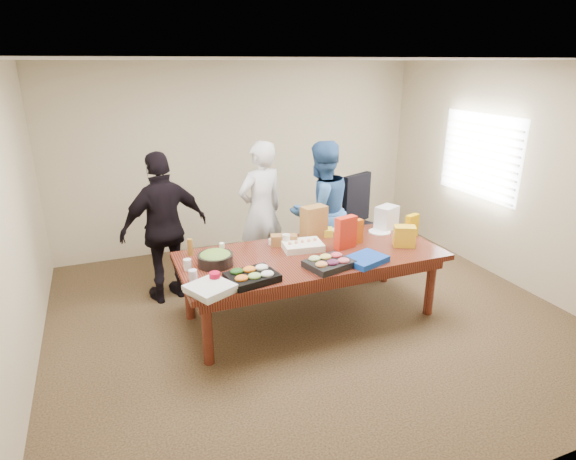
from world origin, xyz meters
name	(u,v)px	position (x,y,z in m)	size (l,w,h in m)	color
floor	(310,316)	(0.00, 0.00, -0.01)	(5.50, 5.00, 0.02)	#47301E
ceiling	(315,58)	(0.00, 0.00, 2.71)	(5.50, 5.00, 0.02)	white
wall_back	(242,156)	(0.00, 2.50, 1.35)	(5.50, 0.04, 2.70)	beige
wall_front	(498,313)	(0.00, -2.50, 1.35)	(5.50, 0.04, 2.70)	beige
wall_left	(7,234)	(-2.75, 0.00, 1.35)	(0.04, 5.00, 2.70)	beige
wall_right	(515,176)	(2.75, 0.00, 1.35)	(0.04, 5.00, 2.70)	beige
window_panel	(480,156)	(2.72, 0.60, 1.50)	(0.03, 1.40, 1.10)	white
window_blinds	(477,156)	(2.68, 0.60, 1.50)	(0.04, 1.36, 1.00)	beige
conference_table	(311,285)	(0.00, 0.00, 0.38)	(2.80, 1.20, 0.75)	#4C1C0F
office_chair	(364,227)	(1.18, 0.90, 0.61)	(0.62, 0.62, 1.22)	black
person_center	(261,211)	(-0.15, 1.21, 0.89)	(0.65, 0.43, 1.78)	silver
person_right	(321,211)	(0.55, 0.92, 0.89)	(0.87, 0.67, 1.78)	#2E5B98
person_left	(165,228)	(-1.38, 1.03, 0.88)	(1.04, 0.43, 1.77)	black
veggie_tray	(252,277)	(-0.79, -0.39, 0.78)	(0.45, 0.35, 0.07)	black
fruit_tray	(329,264)	(0.02, -0.38, 0.78)	(0.44, 0.34, 0.07)	black
sheet_cake	(302,246)	(-0.03, 0.16, 0.79)	(0.42, 0.32, 0.07)	white
salad_bowl	(215,260)	(-1.02, 0.09, 0.81)	(0.36, 0.36, 0.12)	black
chip_bag_blue	(366,260)	(0.42, -0.42, 0.78)	(0.41, 0.31, 0.06)	#0E3AA1
chip_bag_red	(346,232)	(0.42, 0.02, 0.93)	(0.24, 0.10, 0.35)	red
chip_bag_yellow	(412,226)	(1.30, 0.04, 0.88)	(0.18, 0.07, 0.27)	#F1B200
chip_bag_orange	(355,232)	(0.58, 0.10, 0.89)	(0.18, 0.08, 0.27)	#C2560F
mayo_jar	(286,240)	(-0.17, 0.29, 0.82)	(0.09, 0.09, 0.14)	silver
mustard_bottle	(305,232)	(0.12, 0.44, 0.84)	(0.06, 0.06, 0.17)	gold
dressing_bottle	(190,247)	(-1.20, 0.44, 0.84)	(0.06, 0.06, 0.18)	brown
ranch_bottle	(222,251)	(-0.91, 0.23, 0.83)	(0.06, 0.06, 0.17)	silver
banana_bunch	(321,232)	(0.34, 0.46, 0.79)	(0.26, 0.15, 0.09)	yellow
bread_loaf	(284,240)	(-0.18, 0.34, 0.81)	(0.29, 0.13, 0.12)	olive
kraft_bag	(314,222)	(0.23, 0.44, 0.94)	(0.29, 0.17, 0.38)	olive
red_cup	(215,279)	(-1.13, -0.37, 0.82)	(0.10, 0.10, 0.13)	#AA0725
clear_cup_a	(193,276)	(-1.30, -0.19, 0.80)	(0.08, 0.08, 0.11)	silver
clear_cup_b	(187,265)	(-1.30, 0.08, 0.80)	(0.08, 0.08, 0.11)	white
pizza_box_lower	(211,290)	(-1.20, -0.48, 0.77)	(0.36, 0.36, 0.04)	silver
pizza_box_upper	(210,287)	(-1.21, -0.50, 0.81)	(0.36, 0.36, 0.04)	silver
plate_a	(380,232)	(1.04, 0.30, 0.76)	(0.26, 0.26, 0.02)	white
plate_b	(341,230)	(0.64, 0.52, 0.76)	(0.23, 0.23, 0.01)	silver
dip_bowl_a	(342,233)	(0.57, 0.36, 0.78)	(0.16, 0.16, 0.06)	beige
dip_bowl_b	(275,242)	(-0.26, 0.41, 0.78)	(0.14, 0.14, 0.06)	white
grocery_bag_white	(387,218)	(1.18, 0.39, 0.89)	(0.26, 0.19, 0.28)	silver
grocery_bag_yellow	(404,236)	(1.05, -0.18, 0.86)	(0.23, 0.16, 0.23)	yellow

